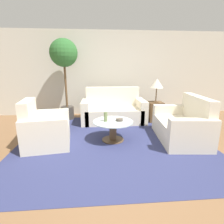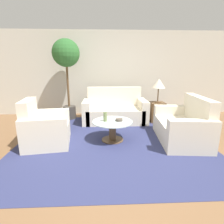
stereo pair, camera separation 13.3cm
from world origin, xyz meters
The scene contains 12 objects.
ground_plane centered at (0.00, 0.00, 0.00)m, with size 14.00×14.00×0.00m, color brown.
wall_back centered at (0.00, 3.06, 1.30)m, with size 10.00×0.06×2.60m.
rug centered at (0.05, 0.77, 0.00)m, with size 3.80×3.60×0.01m.
sofa_main centered at (0.18, 2.15, 0.29)m, with size 1.74×0.89×0.94m.
armchair centered at (-1.31, 0.65, 0.29)m, with size 0.93×1.00×0.91m.
loveseat centered at (1.54, 0.70, 0.29)m, with size 0.96×1.45×0.92m.
coffee_table centered at (0.05, 0.77, 0.27)m, with size 0.83×0.83×0.42m.
side_table centered at (1.37, 2.04, 0.28)m, with size 0.39×0.39×0.55m.
table_lamp centered at (1.37, 2.04, 1.06)m, with size 0.36×0.36×0.65m.
potted_plant centered at (-1.15, 2.46, 1.69)m, with size 0.76×0.76×2.26m.
vase centered at (-0.10, 0.77, 0.52)m, with size 0.07×0.07×0.20m.
bowl centered at (0.19, 0.78, 0.44)m, with size 0.15×0.15×0.05m.
Camera 2 is at (-0.11, -2.66, 1.48)m, focal length 28.00 mm.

